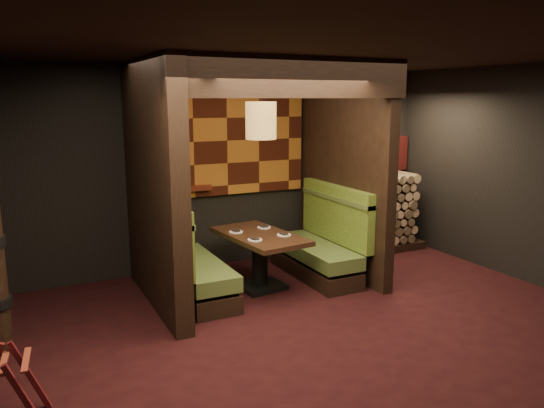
{
  "coord_description": "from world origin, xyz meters",
  "views": [
    {
      "loc": [
        -2.79,
        -4.34,
        2.41
      ],
      "look_at": [
        0.0,
        1.3,
        1.15
      ],
      "focal_mm": 35.0,
      "sensor_mm": 36.0,
      "label": 1
    }
  ],
  "objects_px": {
    "dining_table": "(260,252)",
    "booth_bench_left": "(189,266)",
    "pendant_lamp": "(261,120)",
    "luggage_rack": "(6,388)",
    "firewood_stack": "(371,213)",
    "booth_bench_right": "(321,247)"
  },
  "relations": [
    {
      "from": "dining_table",
      "to": "booth_bench_left",
      "type": "bearing_deg",
      "value": 175.11
    },
    {
      "from": "booth_bench_left",
      "to": "pendant_lamp",
      "type": "distance_m",
      "value": 1.98
    },
    {
      "from": "luggage_rack",
      "to": "firewood_stack",
      "type": "relative_size",
      "value": 0.37
    },
    {
      "from": "booth_bench_right",
      "to": "luggage_rack",
      "type": "distance_m",
      "value": 4.36
    },
    {
      "from": "dining_table",
      "to": "firewood_stack",
      "type": "relative_size",
      "value": 0.83
    },
    {
      "from": "pendant_lamp",
      "to": "firewood_stack",
      "type": "xyz_separation_m",
      "value": [
        2.33,
        0.83,
        -1.53
      ]
    },
    {
      "from": "dining_table",
      "to": "luggage_rack",
      "type": "relative_size",
      "value": 2.25
    },
    {
      "from": "booth_bench_right",
      "to": "firewood_stack",
      "type": "height_order",
      "value": "firewood_stack"
    },
    {
      "from": "booth_bench_left",
      "to": "booth_bench_right",
      "type": "height_order",
      "value": "same"
    },
    {
      "from": "booth_bench_left",
      "to": "firewood_stack",
      "type": "relative_size",
      "value": 0.92
    },
    {
      "from": "luggage_rack",
      "to": "firewood_stack",
      "type": "height_order",
      "value": "firewood_stack"
    },
    {
      "from": "booth_bench_left",
      "to": "firewood_stack",
      "type": "xyz_separation_m",
      "value": [
        3.25,
        0.7,
        0.21
      ]
    },
    {
      "from": "booth_bench_left",
      "to": "luggage_rack",
      "type": "xyz_separation_m",
      "value": [
        -2.01,
        -1.95,
        -0.08
      ]
    },
    {
      "from": "booth_bench_left",
      "to": "dining_table",
      "type": "height_order",
      "value": "booth_bench_left"
    },
    {
      "from": "booth_bench_right",
      "to": "firewood_stack",
      "type": "distance_m",
      "value": 1.54
    },
    {
      "from": "dining_table",
      "to": "firewood_stack",
      "type": "bearing_deg",
      "value": 18.51
    },
    {
      "from": "booth_bench_right",
      "to": "dining_table",
      "type": "xyz_separation_m",
      "value": [
        -0.97,
        -0.08,
        0.08
      ]
    },
    {
      "from": "booth_bench_left",
      "to": "luggage_rack",
      "type": "relative_size",
      "value": 2.51
    },
    {
      "from": "booth_bench_left",
      "to": "booth_bench_right",
      "type": "distance_m",
      "value": 1.89
    },
    {
      "from": "dining_table",
      "to": "pendant_lamp",
      "type": "xyz_separation_m",
      "value": [
        -0.0,
        -0.05,
        1.66
      ]
    },
    {
      "from": "booth_bench_right",
      "to": "firewood_stack",
      "type": "bearing_deg",
      "value": 27.35
    },
    {
      "from": "booth_bench_right",
      "to": "luggage_rack",
      "type": "relative_size",
      "value": 2.51
    }
  ]
}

